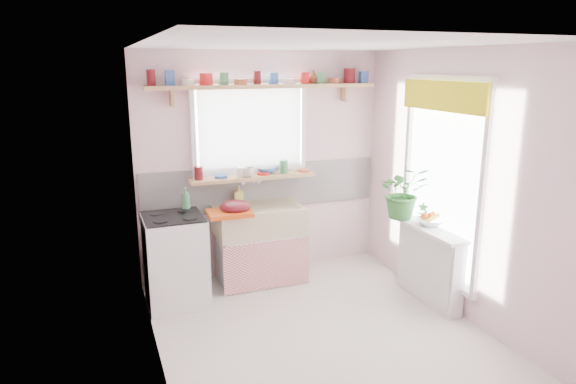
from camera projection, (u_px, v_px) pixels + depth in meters
name	position (u px, v px, depth m)	size (l,w,h in m)	color
room	(345.00, 161.00, 5.31)	(3.20, 3.20, 3.20)	silver
sink_unit	(259.00, 243.00, 5.64)	(0.95, 0.65, 1.11)	white
cooker	(176.00, 260.00, 5.09)	(0.58, 0.58, 0.93)	white
radiator_ledge	(429.00, 263.00, 5.16)	(0.22, 0.95, 0.78)	white
windowsill	(253.00, 177.00, 5.64)	(1.40, 0.22, 0.04)	tan
pine_shelf	(265.00, 86.00, 5.45)	(2.52, 0.24, 0.04)	tan
shelf_crockery	(265.00, 79.00, 5.43)	(2.47, 0.11, 0.12)	#590F14
sill_crockery	(249.00, 171.00, 5.61)	(1.35, 0.11, 0.12)	#590F14
dish_tray	(229.00, 213.00, 5.23)	(0.45, 0.33, 0.04)	#D34E12
colander	(235.00, 207.00, 5.28)	(0.31, 0.31, 0.14)	#5B0F18
jade_plant	(403.00, 192.00, 5.34)	(0.50, 0.44, 0.56)	#2F712D
fruit_bowl	(430.00, 222.00, 5.15)	(0.26, 0.26, 0.06)	silver
herb_pot	(423.00, 213.00, 5.24)	(0.10, 0.07, 0.20)	#2E5D25
soap_bottle_sink	(239.00, 194.00, 5.65)	(0.09, 0.10, 0.21)	#F6EC6D
sill_cup	(248.00, 172.00, 5.54)	(0.14, 0.14, 0.11)	beige
sill_bowl	(267.00, 170.00, 5.74)	(0.21, 0.21, 0.07)	#325FA5
shelf_vase	(313.00, 77.00, 5.68)	(0.14, 0.14, 0.14)	#963F2E
cooker_bottle	(186.00, 199.00, 5.18)	(0.09, 0.09, 0.23)	#438658
fruit	(430.00, 216.00, 5.14)	(0.20, 0.14, 0.10)	#E15212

